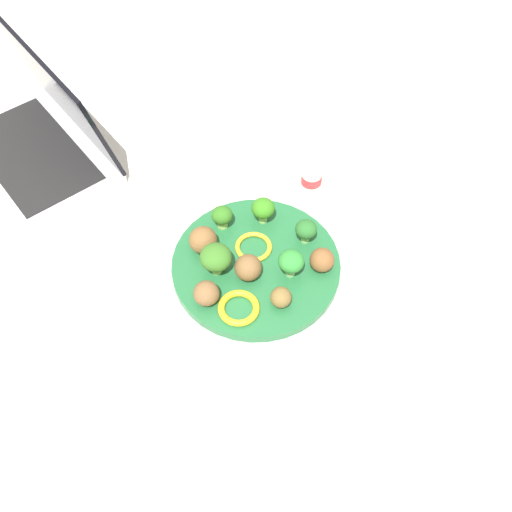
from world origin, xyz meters
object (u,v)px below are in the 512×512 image
Objects in this scene: pepper_ring_center at (239,308)px; napkin at (170,386)px; meatball_mid_right at (281,297)px; pepper_ring_far_rim at (254,247)px; broccoli_floret_mid_left at (263,209)px; meatball_front_right at (203,240)px; broccoli_floret_front_right at (306,230)px; yogurt_bottle at (312,177)px; plate at (256,266)px; laptop at (41,139)px; broccoli_floret_back_left at (222,216)px; knife at (182,389)px; meatball_back_right at (322,260)px; meatball_mid_left at (248,268)px; fork at (166,373)px; broccoli_floret_mid_right at (291,262)px; meatball_center at (206,293)px; broccoli_floret_front_left at (216,258)px.

pepper_ring_center is 0.39× the size of napkin.
pepper_ring_far_rim is at bearing 59.30° from meatball_mid_right.
broccoli_floret_mid_left is 0.12m from meatball_front_right.
yogurt_bottle reaches higher than broccoli_floret_front_right.
plate is at bearing -134.77° from pepper_ring_far_rim.
laptop is (-0.11, 0.44, -0.01)m from broccoli_floret_mid_left.
meatball_mid_right reaches higher than plate.
yogurt_bottle is (0.29, 0.06, 0.01)m from pepper_ring_center.
broccoli_floret_mid_left reaches higher than broccoli_floret_back_left.
broccoli_floret_mid_left is at bearing 16.50° from knife.
broccoli_floret_back_left reaches higher than knife.
meatball_back_right is at bearing -80.41° from broccoli_floret_back_left.
meatball_back_right is 0.28× the size of knife.
yogurt_bottle is (0.18, -0.06, -0.01)m from broccoli_floret_back_left.
meatball_mid_left is at bearing 164.70° from broccoli_floret_front_right.
meatball_mid_right is 0.28× the size of fork.
meatball_mid_left reaches higher than napkin.
broccoli_floret_back_left is at bearing 99.59° from meatball_back_right.
broccoli_floret_mid_right is 0.27m from napkin.
meatball_front_right is 0.17m from meatball_mid_right.
laptop reaches higher than broccoli_floret_mid_right.
napkin is (-0.26, 0.03, -0.05)m from broccoli_floret_mid_right.
meatball_front_right is at bearing 32.96° from knife.
napkin is (-0.14, -0.05, -0.03)m from meatball_center.
napkin is 0.47× the size of laptop.
laptop is (0.21, 0.51, 0.04)m from napkin.
knife is at bearing -168.51° from plate.
yogurt_bottle reaches higher than knife.
broccoli_floret_front_left is at bearing -177.89° from broccoli_floret_mid_left.
pepper_ring_center is at bearing -159.10° from plate.
knife is at bearing -164.88° from pepper_ring_far_rim.
meatball_mid_left is 0.21m from fork.
meatball_center reaches higher than plate.
pepper_ring_center reaches higher than napkin.
meatball_mid_left is 0.22m from napkin.
broccoli_floret_front_left is at bearing 165.52° from pepper_ring_far_rim.
fork is at bearing 161.73° from meatball_mid_right.
meatball_back_right is at bearing -21.00° from pepper_ring_center.
laptop reaches higher than broccoli_floret_mid_left.
laptop reaches higher than meatball_front_right.
broccoli_floret_back_left is at bearing 28.05° from knife.
napkin is (-0.16, 0.00, -0.02)m from pepper_ring_center.
broccoli_floret_front_left is at bearing 130.21° from meatball_back_right.
pepper_ring_center is 0.52m from laptop.
meatball_back_right is at bearing -33.12° from meatball_center.
broccoli_floret_front_right is 0.87× the size of broccoli_floret_mid_right.
pepper_ring_center reaches higher than fork.
meatball_center is at bearing 18.35° from napkin.
meatball_center is at bearing 148.82° from broccoli_floret_mid_right.
knife is (-0.21, -0.04, -0.03)m from meatball_mid_left.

